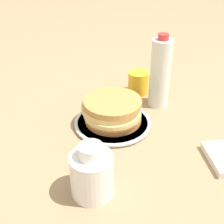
{
  "coord_description": "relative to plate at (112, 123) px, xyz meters",
  "views": [
    {
      "loc": [
        0.77,
        0.13,
        0.55
      ],
      "look_at": [
        -0.02,
        -0.0,
        0.05
      ],
      "focal_mm": 50.0,
      "sensor_mm": 36.0,
      "label": 1
    }
  ],
  "objects": [
    {
      "name": "juice_glass",
      "position": [
        -0.22,
        0.06,
        0.03
      ],
      "size": [
        0.07,
        0.07,
        0.08
      ],
      "color": "yellow",
      "rests_on": "ground_plane"
    },
    {
      "name": "pancake_stack",
      "position": [
        -0.0,
        0.0,
        0.04
      ],
      "size": [
        0.19,
        0.19,
        0.08
      ],
      "color": "#BA773D",
      "rests_on": "plate"
    },
    {
      "name": "plate",
      "position": [
        0.0,
        0.0,
        0.0
      ],
      "size": [
        0.24,
        0.24,
        0.01
      ],
      "color": "silver",
      "rests_on": "ground_plane"
    },
    {
      "name": "ground_plane",
      "position": [
        0.02,
        0.0,
        -0.01
      ],
      "size": [
        4.0,
        4.0,
        0.0
      ],
      "primitive_type": "plane",
      "color": "#9E7F5B"
    },
    {
      "name": "cream_jug",
      "position": [
        0.28,
        -0.0,
        0.05
      ],
      "size": [
        0.1,
        0.1,
        0.14
      ],
      "color": "white",
      "rests_on": "ground_plane"
    },
    {
      "name": "water_bottle_near",
      "position": [
        -0.15,
        0.13,
        0.11
      ],
      "size": [
        0.07,
        0.07,
        0.25
      ],
      "color": "silver",
      "rests_on": "ground_plane"
    }
  ]
}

